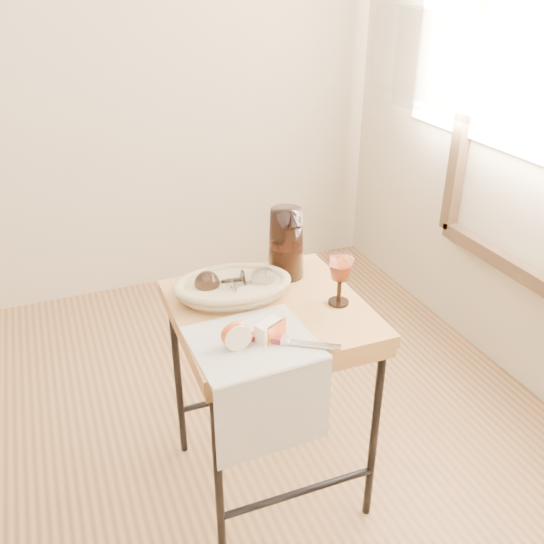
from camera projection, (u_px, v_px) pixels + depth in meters
name	position (u px, v px, depth m)	size (l,w,h in m)	color
side_table	(270.00, 400.00, 1.83)	(0.53, 0.53, 0.68)	brown
tea_towel	(252.00, 342.00, 1.51)	(0.31, 0.28, 0.01)	silver
bread_basket	(233.00, 289.00, 1.71)	(0.30, 0.21, 0.05)	#9F8B5B
goblet_lying_a	(223.00, 282.00, 1.70)	(0.12, 0.07, 0.07)	#35231B
goblet_lying_b	(249.00, 282.00, 1.70)	(0.12, 0.07, 0.07)	white
pitcher	(286.00, 243.00, 1.79)	(0.15, 0.23, 0.26)	black
wine_goblet	(340.00, 280.00, 1.65)	(0.07, 0.07, 0.15)	white
apple_half	(235.00, 334.00, 1.48)	(0.08, 0.04, 0.07)	red
apple_wedge	(269.00, 330.00, 1.51)	(0.07, 0.04, 0.05)	#FFEBCC
table_knife	(288.00, 340.00, 1.50)	(0.24, 0.03, 0.02)	silver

